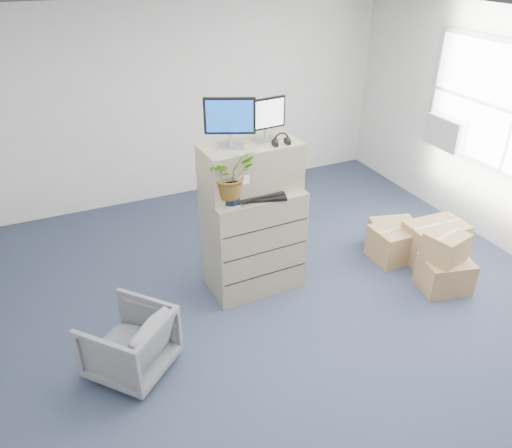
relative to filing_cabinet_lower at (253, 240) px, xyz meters
The scene contains 17 objects.
ground 1.08m from the filing_cabinet_lower, 78.46° to the right, with size 7.00×7.00×0.00m, color #22283D.
wall_back 2.75m from the filing_cabinet_lower, 86.04° to the left, with size 6.00×0.02×2.80m, color silver.
ac_unit 3.15m from the filing_cabinet_lower, ahead, with size 0.24×0.60×0.40m, color silver.
filing_cabinet_lower is the anchor object (origin of this frame).
filing_cabinet_upper 0.83m from the filing_cabinet_lower, 91.89° to the left, with size 1.00×0.50×0.50m, color gray.
monitor_left 1.37m from the filing_cabinet_lower, 164.53° to the left, with size 0.47×0.27×0.49m.
monitor_right 1.34m from the filing_cabinet_lower, 27.19° to the left, with size 0.43×0.19×0.43m.
headphones 1.16m from the filing_cabinet_lower, 19.52° to the right, with size 0.17×0.17×0.02m, color black.
keyboard 0.61m from the filing_cabinet_lower, 99.28° to the right, with size 0.58×0.24×0.03m, color black.
mouse 0.70m from the filing_cabinet_lower, ahead, with size 0.10×0.06×0.03m, color silver.
water_bottle 0.75m from the filing_cabinet_lower, 59.67° to the left, with size 0.09×0.09×0.32m, color gray.
phone_dock 0.63m from the filing_cabinet_lower, 127.31° to the left, with size 0.07×0.06×0.15m.
external_drive 0.71m from the filing_cabinet_lower, 17.90° to the left, with size 0.20×0.15×0.06m, color black.
tissue_box 0.75m from the filing_cabinet_lower, 15.15° to the left, with size 0.26×0.13×0.10m, color #3970C5.
potted_plant 0.92m from the filing_cabinet_lower, 151.61° to the right, with size 0.46×0.51×0.47m.
office_chair 1.72m from the filing_cabinet_lower, 154.26° to the right, with size 0.67×0.62×0.68m, color slate.
cardboard_boxes 2.05m from the filing_cabinet_lower, 13.00° to the right, with size 1.03×1.46×0.69m.
Camera 1 is at (-2.06, -3.34, 3.43)m, focal length 35.00 mm.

